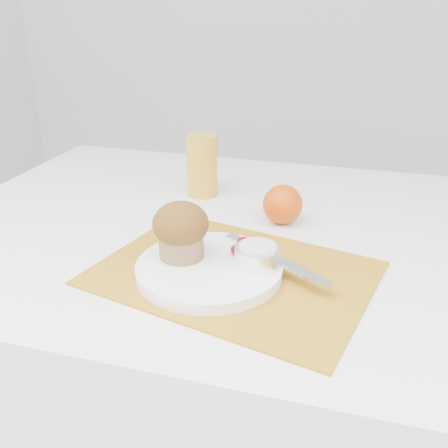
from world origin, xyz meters
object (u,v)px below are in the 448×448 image
(plate, at_px, (209,269))
(orange, at_px, (283,204))
(muffin, at_px, (181,230))
(table, at_px, (254,390))
(juice_glass, at_px, (202,165))

(plate, relative_size, orange, 3.01)
(plate, height_order, muffin, muffin)
(table, height_order, muffin, muffin)
(juice_glass, bearing_deg, table, -41.91)
(plate, distance_m, muffin, 0.07)
(plate, distance_m, orange, 0.23)
(table, xyz_separation_m, orange, (0.03, 0.04, 0.41))
(orange, xyz_separation_m, muffin, (-0.12, -0.21, 0.03))
(plate, bearing_deg, muffin, 166.44)
(plate, height_order, juice_glass, juice_glass)
(juice_glass, height_order, muffin, juice_glass)
(plate, distance_m, juice_glass, 0.34)
(table, relative_size, juice_glass, 9.47)
(plate, xyz_separation_m, orange, (0.07, 0.22, 0.02))
(muffin, bearing_deg, plate, -13.56)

